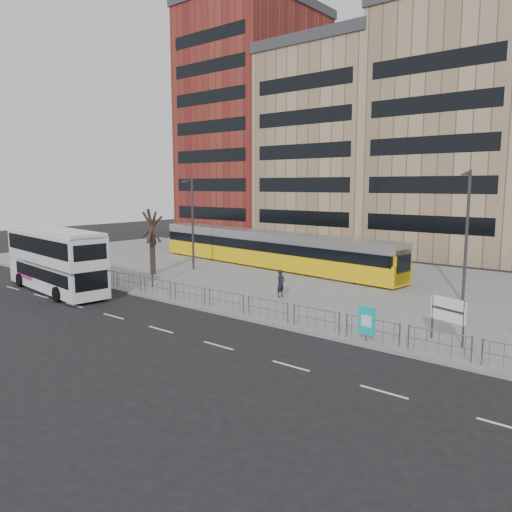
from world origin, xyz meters
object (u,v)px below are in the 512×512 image
Objects in this scene: tram at (267,249)px; lamp_post_west at (192,220)px; traffic_light_west at (152,259)px; lamp_post_east at (467,231)px; double_decker_bus at (55,258)px; station_sign at (448,312)px; bare_tree at (151,207)px; pedestrian at (281,283)px; ad_panel at (367,321)px.

lamp_post_west is (-3.90, -5.12, 2.62)m from tram.
lamp_post_east is at bearing 27.99° from traffic_light_west.
station_sign is at bearing 18.42° from double_decker_bus.
lamp_post_west is at bearing -174.15° from lamp_post_east.
tram is 10.57m from bare_tree.
lamp_post_east is (17.38, -2.94, 2.81)m from tram.
tram is 11.93m from pedestrian.
lamp_post_east reaches higher than tram.
lamp_post_west is at bearing 74.96° from pedestrian.
tram is 21.32m from ad_panel.
double_decker_bus reaches higher than traffic_light_west.
station_sign is 24.57m from bare_tree.
ad_panel is (21.64, 2.96, -1.22)m from double_decker_bus.
lamp_post_east is 22.90m from bare_tree.
lamp_post_east reaches higher than station_sign.
tram is at bearing 170.40° from lamp_post_east.
station_sign is 20.14m from traffic_light_west.
station_sign is (24.54, 5.08, -0.73)m from double_decker_bus.
bare_tree reaches higher than pedestrian.
double_decker_bus is 6.81× the size of ad_panel.
lamp_post_east is (21.28, 2.18, 0.18)m from lamp_post_west.
lamp_post_east reaches higher than traffic_light_west.
lamp_post_east is (18.20, 8.95, 2.37)m from traffic_light_west.
station_sign is 11.62m from pedestrian.
station_sign is at bearing -24.49° from tram.
traffic_light_west is 0.42× the size of bare_tree.
double_decker_bus is 0.42× the size of tram.
bare_tree is (0.44, 7.93, 3.16)m from double_decker_bus.
bare_tree is (-3.96, 3.25, 3.33)m from traffic_light_west.
bare_tree reaches higher than double_decker_bus.
lamp_post_east is at bearing 14.43° from bare_tree.
tram is 17.85m from lamp_post_east.
double_decker_bus is 3.51× the size of traffic_light_west.
lamp_post_west is 1.02× the size of bare_tree.
pedestrian is at bearing 156.05° from ad_panel.
bare_tree is (-22.16, -5.70, 0.97)m from lamp_post_east.
double_decker_bus is at bearing -101.26° from tram.
bare_tree reaches higher than tram.
ad_panel is 0.52× the size of traffic_light_west.
tram is at bearing 61.05° from bare_tree.
ad_panel is at bearing 14.52° from double_decker_bus.
lamp_post_west reaches higher than station_sign.
double_decker_bus is at bearing -166.41° from ad_panel.
lamp_post_east is (-1.94, 8.54, 2.91)m from station_sign.
station_sign is at bearing -77.23° from lamp_post_east.
station_sign is 0.26× the size of lamp_post_east.
station_sign is at bearing -15.33° from lamp_post_west.
tram reaches higher than ad_panel.
traffic_light_west is (-17.23, 1.71, 1.04)m from ad_panel.
station_sign is 1.17× the size of pedestrian.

